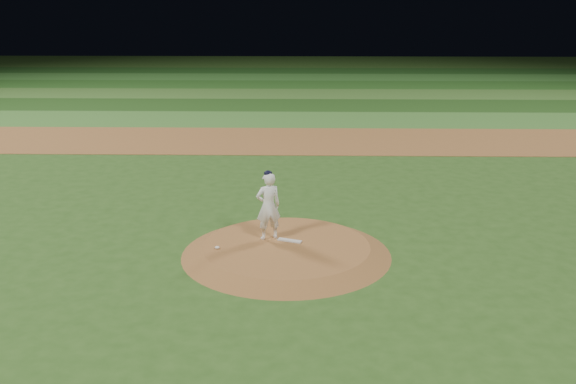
{
  "coord_description": "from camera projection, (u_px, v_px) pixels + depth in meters",
  "views": [
    {
      "loc": [
        0.4,
        -15.69,
        6.46
      ],
      "look_at": [
        0.0,
        2.0,
        1.1
      ],
      "focal_mm": 40.0,
      "sensor_mm": 36.0,
      "label": 1
    }
  ],
  "objects": [
    {
      "name": "pitcher_on_mound",
      "position": [
        268.0,
        206.0,
        17.0
      ],
      "size": [
        0.78,
        0.65,
        1.9
      ],
      "color": "white",
      "rests_on": "pitchers_mound"
    },
    {
      "name": "outfield_stripe_1",
      "position": [
        296.0,
        105.0,
        40.33
      ],
      "size": [
        70.0,
        5.0,
        0.02
      ],
      "primitive_type": "cube",
      "color": "#1D4315",
      "rests_on": "ground"
    },
    {
      "name": "outfield_stripe_0",
      "position": [
        295.0,
        120.0,
        35.55
      ],
      "size": [
        70.0,
        5.0,
        0.02
      ],
      "primitive_type": "cube",
      "color": "#376E28",
      "rests_on": "ground"
    },
    {
      "name": "outfield_stripe_4",
      "position": [
        298.0,
        77.0,
        54.69
      ],
      "size": [
        70.0,
        5.0,
        0.02
      ],
      "primitive_type": "cube",
      "color": "#2D6625",
      "rests_on": "ground"
    },
    {
      "name": "pitching_rubber",
      "position": [
        290.0,
        240.0,
        17.09
      ],
      "size": [
        0.67,
        0.38,
        0.03
      ],
      "primitive_type": "cube",
      "rotation": [
        0.0,
        0.0,
        -0.35
      ],
      "color": "silver",
      "rests_on": "pitchers_mound"
    },
    {
      "name": "pitchers_mound",
      "position": [
        286.0,
        249.0,
        16.86
      ],
      "size": [
        5.5,
        5.5,
        0.25
      ],
      "primitive_type": "cone",
      "color": "brown",
      "rests_on": "ground"
    },
    {
      "name": "outfield_stripe_2",
      "position": [
        297.0,
        94.0,
        45.12
      ],
      "size": [
        70.0,
        5.0,
        0.02
      ],
      "primitive_type": "cube",
      "color": "#396725",
      "rests_on": "ground"
    },
    {
      "name": "ground",
      "position": [
        286.0,
        254.0,
        16.89
      ],
      "size": [
        120.0,
        120.0,
        0.0
      ],
      "primitive_type": "plane",
      "color": "#294E19",
      "rests_on": "ground"
    },
    {
      "name": "outfield_stripe_5",
      "position": [
        298.0,
        71.0,
        59.47
      ],
      "size": [
        70.0,
        5.0,
        0.02
      ],
      "primitive_type": "cube",
      "color": "#1A4516",
      "rests_on": "ground"
    },
    {
      "name": "rosin_bag",
      "position": [
        217.0,
        247.0,
        16.56
      ],
      "size": [
        0.12,
        0.12,
        0.07
      ],
      "primitive_type": "ellipsoid",
      "color": "white",
      "rests_on": "pitchers_mound"
    },
    {
      "name": "infield_dirt_band",
      "position": [
        294.0,
        141.0,
        30.29
      ],
      "size": [
        70.0,
        6.0,
        0.02
      ],
      "primitive_type": "cube",
      "color": "brown",
      "rests_on": "ground"
    },
    {
      "name": "outfield_stripe_3",
      "position": [
        297.0,
        85.0,
        49.9
      ],
      "size": [
        70.0,
        5.0,
        0.02
      ],
      "primitive_type": "cube",
      "color": "#204F19",
      "rests_on": "ground"
    }
  ]
}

